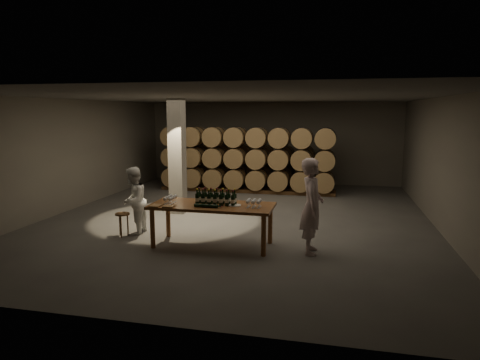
% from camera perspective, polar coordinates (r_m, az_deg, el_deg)
% --- Properties ---
extents(room, '(12.00, 12.00, 12.00)m').
position_cam_1_polar(room, '(12.06, -8.37, 3.10)').
color(room, '#514E4C').
rests_on(room, ground).
extents(tasting_table, '(2.60, 1.10, 0.90)m').
position_cam_1_polar(tasting_table, '(9.09, -3.73, -3.91)').
color(tasting_table, brown).
rests_on(tasting_table, ground).
extents(barrel_stack_back, '(5.48, 0.95, 1.57)m').
position_cam_1_polar(barrel_stack_back, '(16.69, 0.57, 2.17)').
color(barrel_stack_back, brown).
rests_on(barrel_stack_back, ground).
extents(barrel_stack_front, '(6.26, 0.95, 2.31)m').
position_cam_1_polar(barrel_stack_front, '(15.20, 0.90, 2.90)').
color(barrel_stack_front, brown).
rests_on(barrel_stack_front, ground).
extents(bottle_cluster, '(0.87, 0.24, 0.34)m').
position_cam_1_polar(bottle_cluster, '(9.03, -3.24, -2.52)').
color(bottle_cluster, black).
rests_on(bottle_cluster, tasting_table).
extents(lying_bottles, '(0.59, 0.07, 0.07)m').
position_cam_1_polar(lying_bottles, '(8.78, -4.48, -3.46)').
color(lying_bottles, black).
rests_on(lying_bottles, tasting_table).
extents(glass_cluster_left, '(0.19, 0.41, 0.16)m').
position_cam_1_polar(glass_cluster_left, '(9.29, -9.28, -2.36)').
color(glass_cluster_left, silver).
rests_on(glass_cluster_left, tasting_table).
extents(glass_cluster_right, '(0.30, 0.30, 0.16)m').
position_cam_1_polar(glass_cluster_right, '(8.80, 1.86, -2.86)').
color(glass_cluster_right, silver).
rests_on(glass_cluster_right, tasting_table).
extents(plate, '(0.27, 0.27, 0.02)m').
position_cam_1_polar(plate, '(8.94, -0.71, -3.38)').
color(plate, white).
rests_on(plate, tasting_table).
extents(notebook_near, '(0.24, 0.20, 0.03)m').
position_cam_1_polar(notebook_near, '(8.92, -9.51, -3.49)').
color(notebook_near, olive).
rests_on(notebook_near, tasting_table).
extents(notebook_corner, '(0.22, 0.28, 0.02)m').
position_cam_1_polar(notebook_corner, '(9.06, -11.15, -3.37)').
color(notebook_corner, olive).
rests_on(notebook_corner, tasting_table).
extents(pen, '(0.13, 0.04, 0.01)m').
position_cam_1_polar(pen, '(8.95, -9.16, -3.50)').
color(pen, black).
rests_on(pen, tasting_table).
extents(stool, '(0.33, 0.33, 0.55)m').
position_cam_1_polar(stool, '(10.18, -15.39, -4.84)').
color(stool, brown).
rests_on(stool, ground).
extents(person_man, '(0.51, 0.73, 1.94)m').
position_cam_1_polar(person_man, '(8.69, 9.54, -3.45)').
color(person_man, beige).
rests_on(person_man, ground).
extents(person_woman, '(0.64, 0.80, 1.58)m').
position_cam_1_polar(person_woman, '(10.24, -14.03, -2.72)').
color(person_woman, white).
rests_on(person_woman, ground).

